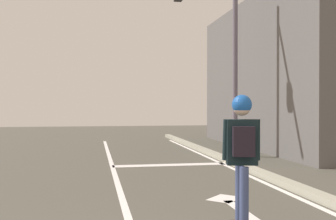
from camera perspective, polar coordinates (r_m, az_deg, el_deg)
name	(u,v)px	position (r m, az deg, el deg)	size (l,w,h in m)	color
lane_line_center	(117,181)	(8.81, -7.21, -9.93)	(0.12, 20.00, 0.01)	silver
lane_line_curbside	(252,177)	(9.47, 11.67, -9.20)	(0.12, 20.00, 0.01)	silver
stop_bar	(171,165)	(11.13, 0.43, -7.72)	(3.18, 0.40, 0.01)	silver
lane_arrow_stem	(242,211)	(6.47, 10.42, -13.80)	(0.16, 1.40, 0.01)	silver
lane_arrow_head	(225,198)	(7.24, 7.97, -12.23)	(0.56, 0.44, 0.01)	silver
curb_strip	(262,174)	(9.55, 13.08, -8.71)	(0.24, 24.00, 0.14)	#9F9C8A
skater	(242,144)	(5.09, 10.37, -4.74)	(0.45, 0.62, 1.66)	#3B4772
traffic_signal_mast	(213,33)	(13.07, 6.42, 10.76)	(3.79, 0.34, 5.99)	slate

